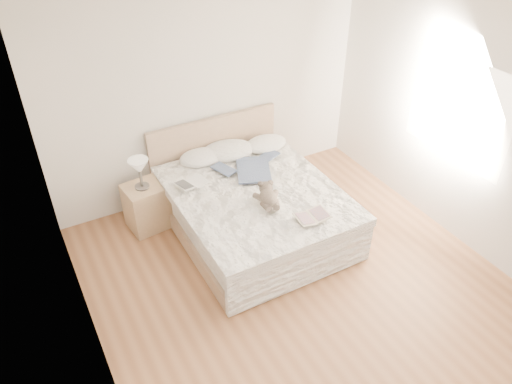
% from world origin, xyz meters
% --- Properties ---
extents(floor, '(4.00, 4.50, 0.00)m').
position_xyz_m(floor, '(0.00, 0.00, 0.00)').
color(floor, brown).
rests_on(floor, ground).
extents(ceiling, '(4.00, 4.50, 0.00)m').
position_xyz_m(ceiling, '(0.00, 0.00, 2.70)').
color(ceiling, white).
rests_on(ceiling, ground).
extents(wall_back, '(4.00, 0.02, 2.70)m').
position_xyz_m(wall_back, '(0.00, 2.25, 1.35)').
color(wall_back, silver).
rests_on(wall_back, ground).
extents(wall_left, '(0.02, 4.50, 2.70)m').
position_xyz_m(wall_left, '(-2.00, 0.00, 1.35)').
color(wall_left, silver).
rests_on(wall_left, ground).
extents(wall_right, '(0.02, 4.50, 2.70)m').
position_xyz_m(wall_right, '(2.00, 0.00, 1.35)').
color(wall_right, silver).
rests_on(wall_right, ground).
extents(window, '(0.02, 1.30, 1.10)m').
position_xyz_m(window, '(1.99, 0.30, 1.45)').
color(window, white).
rests_on(window, wall_right).
extents(bed, '(1.72, 2.14, 1.00)m').
position_xyz_m(bed, '(0.00, 1.19, 0.31)').
color(bed, tan).
rests_on(bed, floor).
extents(nightstand, '(0.49, 0.45, 0.56)m').
position_xyz_m(nightstand, '(-1.04, 1.82, 0.28)').
color(nightstand, tan).
rests_on(nightstand, floor).
extents(table_lamp, '(0.28, 0.28, 0.36)m').
position_xyz_m(table_lamp, '(-1.06, 1.82, 0.82)').
color(table_lamp, '#48423E').
rests_on(table_lamp, nightstand).
extents(pillow_left, '(0.58, 0.43, 0.16)m').
position_xyz_m(pillow_left, '(-0.26, 1.97, 0.64)').
color(pillow_left, white).
rests_on(pillow_left, bed).
extents(pillow_middle, '(0.72, 0.56, 0.20)m').
position_xyz_m(pillow_middle, '(0.08, 1.95, 0.64)').
color(pillow_middle, white).
rests_on(pillow_middle, bed).
extents(pillow_right, '(0.55, 0.39, 0.16)m').
position_xyz_m(pillow_right, '(0.57, 1.88, 0.64)').
color(pillow_right, white).
rests_on(pillow_right, bed).
extents(blouse, '(0.80, 0.82, 0.02)m').
position_xyz_m(blouse, '(0.16, 1.44, 0.63)').
color(blouse, '#344260').
rests_on(blouse, bed).
extents(photo_book, '(0.40, 0.33, 0.03)m').
position_xyz_m(photo_book, '(-0.58, 1.52, 0.63)').
color(photo_book, white).
rests_on(photo_book, bed).
extents(childrens_book, '(0.37, 0.26, 0.02)m').
position_xyz_m(childrens_book, '(0.26, 0.38, 0.63)').
color(childrens_book, beige).
rests_on(childrens_book, bed).
extents(teddy_bear, '(0.32, 0.39, 0.18)m').
position_xyz_m(teddy_bear, '(-0.03, 0.77, 0.65)').
color(teddy_bear, brown).
rests_on(teddy_bear, bed).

